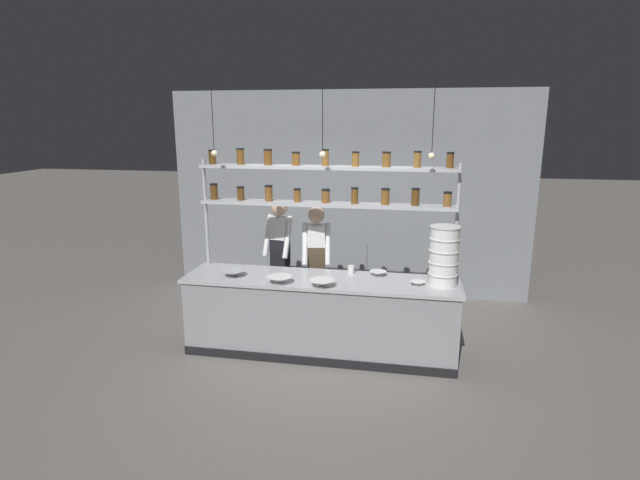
{
  "coord_description": "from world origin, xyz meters",
  "views": [
    {
      "loc": [
        1.01,
        -5.42,
        2.7
      ],
      "look_at": [
        -0.04,
        0.2,
        1.33
      ],
      "focal_mm": 28.0,
      "sensor_mm": 36.0,
      "label": 1
    }
  ],
  "objects": [
    {
      "name": "ground_plane",
      "position": [
        0.0,
        0.0,
        0.0
      ],
      "size": [
        40.0,
        40.0,
        0.0
      ],
      "primitive_type": "plane",
      "color": "slate"
    },
    {
      "name": "back_wall",
      "position": [
        0.0,
        2.26,
        1.58
      ],
      "size": [
        5.59,
        0.12,
        3.15
      ],
      "primitive_type": "cube",
      "color": "gray",
      "rests_on": "ground_plane"
    },
    {
      "name": "prep_counter",
      "position": [
        0.0,
        -0.0,
        0.46
      ],
      "size": [
        3.19,
        0.76,
        0.92
      ],
      "color": "gray",
      "rests_on": "ground_plane"
    },
    {
      "name": "spice_shelf_unit",
      "position": [
        -0.01,
        0.33,
        1.9
      ],
      "size": [
        3.08,
        0.28,
        2.38
      ],
      "color": "#ADAFB5",
      "rests_on": "ground_plane"
    },
    {
      "name": "chef_left",
      "position": [
        -0.69,
        0.76,
        0.99
      ],
      "size": [
        0.4,
        0.33,
        1.71
      ],
      "rotation": [
        0.0,
        0.0,
        -0.2
      ],
      "color": "black",
      "rests_on": "ground_plane"
    },
    {
      "name": "chef_center",
      "position": [
        -0.17,
        0.63,
        0.95
      ],
      "size": [
        0.4,
        0.32,
        1.65
      ],
      "rotation": [
        0.0,
        0.0,
        0.18
      ],
      "color": "black",
      "rests_on": "ground_plane"
    },
    {
      "name": "container_stack",
      "position": [
        1.38,
        0.03,
        1.25
      ],
      "size": [
        0.33,
        0.33,
        0.66
      ],
      "color": "white",
      "rests_on": "prep_counter"
    },
    {
      "name": "prep_bowl_near_left",
      "position": [
        0.65,
        0.23,
        0.95
      ],
      "size": [
        0.2,
        0.2,
        0.05
      ],
      "color": "white",
      "rests_on": "prep_counter"
    },
    {
      "name": "prep_bowl_center_front",
      "position": [
        1.1,
        -0.04,
        0.94
      ],
      "size": [
        0.16,
        0.16,
        0.04
      ],
      "color": "white",
      "rests_on": "prep_counter"
    },
    {
      "name": "prep_bowl_center_back",
      "position": [
        -1.02,
        -0.11,
        0.96
      ],
      "size": [
        0.27,
        0.27,
        0.07
      ],
      "color": "#B2B7BC",
      "rests_on": "prep_counter"
    },
    {
      "name": "prep_bowl_near_right",
      "position": [
        -0.42,
        -0.25,
        0.96
      ],
      "size": [
        0.28,
        0.28,
        0.08
      ],
      "color": "white",
      "rests_on": "prep_counter"
    },
    {
      "name": "prep_bowl_far_left",
      "position": [
        0.07,
        -0.29,
        0.96
      ],
      "size": [
        0.28,
        0.28,
        0.08
      ],
      "color": "silver",
      "rests_on": "prep_counter"
    },
    {
      "name": "serving_cup_front",
      "position": [
        0.32,
        0.25,
        0.97
      ],
      "size": [
        0.08,
        0.08,
        0.1
      ],
      "color": "silver",
      "rests_on": "prep_counter"
    },
    {
      "name": "pendant_light_row",
      "position": [
        -0.01,
        0.0,
        2.39
      ],
      "size": [
        2.49,
        0.07,
        0.8
      ],
      "color": "black"
    }
  ]
}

